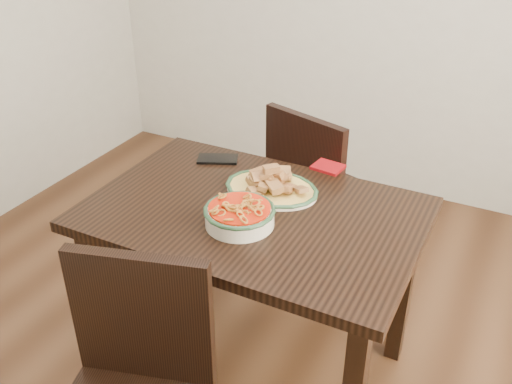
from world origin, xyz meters
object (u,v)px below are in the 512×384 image
at_px(smartphone, 218,159).
at_px(chair_far, 317,189).
at_px(dining_table, 253,234).
at_px(fish_plate, 272,181).
at_px(noodle_bowl, 240,213).

bearing_deg(smartphone, chair_far, 27.42).
bearing_deg(dining_table, chair_far, 90.57).
xyz_separation_m(fish_plate, smartphone, (-0.31, 0.13, -0.04)).
xyz_separation_m(dining_table, chair_far, (-0.01, 0.66, -0.15)).
distance_m(chair_far, fish_plate, 0.59).
xyz_separation_m(dining_table, noodle_bowl, (0.00, -0.10, 0.15)).
distance_m(dining_table, noodle_bowl, 0.18).
relative_size(dining_table, fish_plate, 3.33).
bearing_deg(fish_plate, noodle_bowl, -89.94).
height_order(chair_far, smartphone, chair_far).
relative_size(chair_far, smartphone, 5.50).
height_order(dining_table, smartphone, smartphone).
bearing_deg(chair_far, smartphone, 69.41).
bearing_deg(smartphone, noodle_bowl, -75.31).
height_order(chair_far, noodle_bowl, chair_far).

